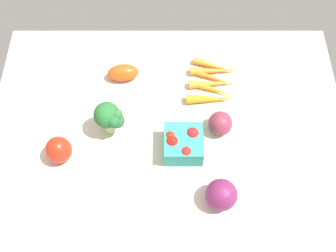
# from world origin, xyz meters

# --- Properties ---
(tablecloth) EXTENTS (1.04, 0.76, 0.02)m
(tablecloth) POSITION_xyz_m (0.00, 0.00, 0.01)
(tablecloth) COLOR beige
(tablecloth) RESTS_ON ground
(berry_basket) EXTENTS (0.11, 0.11, 0.08)m
(berry_basket) POSITION_xyz_m (0.04, -0.06, 0.06)
(berry_basket) COLOR teal
(berry_basket) RESTS_ON tablecloth
(carrot_bunch) EXTENTS (0.17, 0.18, 0.03)m
(carrot_bunch) POSITION_xyz_m (0.14, 0.16, 0.03)
(carrot_bunch) COLOR orange
(carrot_bunch) RESTS_ON tablecloth
(bell_pepper_red) EXTENTS (0.10, 0.10, 0.08)m
(bell_pepper_red) POSITION_xyz_m (-0.30, -0.09, 0.06)
(bell_pepper_red) COLOR red
(bell_pepper_red) RESTS_ON tablecloth
(red_onion_near_basket) EXTENTS (0.08, 0.08, 0.08)m
(red_onion_near_basket) POSITION_xyz_m (0.14, -0.22, 0.06)
(red_onion_near_basket) COLOR #762455
(red_onion_near_basket) RESTS_ON tablecloth
(roma_tomato) EXTENTS (0.10, 0.06, 0.05)m
(roma_tomato) POSITION_xyz_m (-0.14, 0.18, 0.05)
(roma_tomato) COLOR #D45218
(roma_tomato) RESTS_ON tablecloth
(broccoli_head) EXTENTS (0.09, 0.08, 0.12)m
(broccoli_head) POSITION_xyz_m (-0.16, -0.00, 0.10)
(broccoli_head) COLOR #97BC7C
(broccoli_head) RESTS_ON tablecloth
(red_onion_center) EXTENTS (0.07, 0.07, 0.07)m
(red_onion_center) POSITION_xyz_m (0.15, 0.00, 0.05)
(red_onion_center) COLOR #863145
(red_onion_center) RESTS_ON tablecloth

